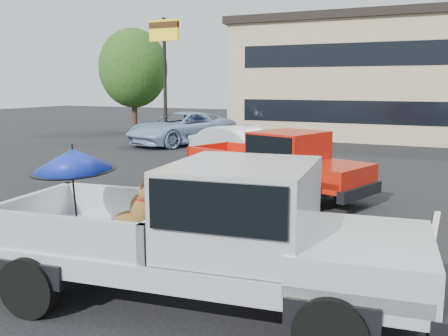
# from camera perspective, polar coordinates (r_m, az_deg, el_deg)

# --- Properties ---
(ground) EXTENTS (90.00, 90.00, 0.00)m
(ground) POSITION_cam_1_polar(r_m,az_deg,el_deg) (8.52, 1.06, -9.70)
(ground) COLOR black
(ground) RESTS_ON ground
(stripe_left) EXTENTS (0.12, 5.00, 0.01)m
(stripe_left) POSITION_cam_1_polar(r_m,az_deg,el_deg) (11.60, -8.48, -4.56)
(stripe_left) COLOR silver
(stripe_left) RESTS_ON ground
(stripe_right) EXTENTS (0.12, 5.00, 0.01)m
(stripe_right) POSITION_cam_1_polar(r_m,az_deg,el_deg) (9.75, 22.66, -7.93)
(stripe_right) COLOR silver
(stripe_right) RESTS_ON ground
(motel_building) EXTENTS (20.40, 8.40, 6.30)m
(motel_building) POSITION_cam_1_polar(r_m,az_deg,el_deg) (28.36, 22.98, 9.59)
(motel_building) COLOR tan
(motel_building) RESTS_ON ground
(motel_sign) EXTENTS (1.60, 0.22, 6.00)m
(motel_sign) POSITION_cam_1_polar(r_m,az_deg,el_deg) (25.21, -6.84, 13.66)
(motel_sign) COLOR black
(motel_sign) RESTS_ON ground
(tree_left) EXTENTS (3.96, 3.96, 6.02)m
(tree_left) POSITION_cam_1_polar(r_m,az_deg,el_deg) (29.87, -10.33, 11.15)
(tree_left) COLOR #332114
(tree_left) RESTS_ON ground
(silver_pickup) EXTENTS (5.89, 2.64, 2.06)m
(silver_pickup) POSITION_cam_1_polar(r_m,az_deg,el_deg) (6.20, -0.19, -6.90)
(silver_pickup) COLOR black
(silver_pickup) RESTS_ON ground
(red_pickup) EXTENTS (5.35, 3.18, 1.67)m
(red_pickup) POSITION_cam_1_polar(r_m,az_deg,el_deg) (12.51, 6.82, 0.75)
(red_pickup) COLOR black
(red_pickup) RESTS_ON ground
(silver_sedan) EXTENTS (4.59, 3.18, 1.43)m
(silver_sedan) POSITION_cam_1_polar(r_m,az_deg,el_deg) (16.58, 2.38, 2.28)
(silver_sedan) COLOR silver
(silver_sedan) RESTS_ON ground
(blue_suv) EXTENTS (4.21, 6.01, 1.52)m
(blue_suv) POSITION_cam_1_polar(r_m,az_deg,el_deg) (23.70, -4.82, 4.55)
(blue_suv) COLOR #8BA9CF
(blue_suv) RESTS_ON ground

